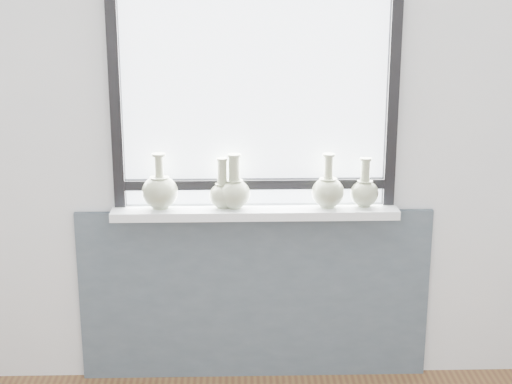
{
  "coord_description": "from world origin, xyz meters",
  "views": [
    {
      "loc": [
        -0.09,
        -1.75,
        1.96
      ],
      "look_at": [
        0.0,
        1.55,
        1.02
      ],
      "focal_mm": 55.0,
      "sensor_mm": 36.0,
      "label": 1
    }
  ],
  "objects_px": {
    "vase_e": "(365,191)",
    "windowsill": "(255,212)",
    "vase_b": "(222,192)",
    "vase_d": "(328,190)",
    "vase_c": "(234,191)",
    "vase_a": "(160,190)"
  },
  "relations": [
    {
      "from": "vase_b",
      "to": "vase_c",
      "type": "relative_size",
      "value": 0.92
    },
    {
      "from": "vase_b",
      "to": "vase_e",
      "type": "distance_m",
      "value": 0.66
    },
    {
      "from": "windowsill",
      "to": "vase_b",
      "type": "relative_size",
      "value": 5.63
    },
    {
      "from": "vase_d",
      "to": "vase_c",
      "type": "bearing_deg",
      "value": -179.82
    },
    {
      "from": "vase_d",
      "to": "vase_b",
      "type": "bearing_deg",
      "value": 179.48
    },
    {
      "from": "windowsill",
      "to": "vase_d",
      "type": "relative_size",
      "value": 5.22
    },
    {
      "from": "vase_b",
      "to": "vase_d",
      "type": "relative_size",
      "value": 0.93
    },
    {
      "from": "vase_e",
      "to": "windowsill",
      "type": "bearing_deg",
      "value": -178.89
    },
    {
      "from": "vase_a",
      "to": "vase_d",
      "type": "xyz_separation_m",
      "value": [
        0.77,
        -0.0,
        -0.0
      ]
    },
    {
      "from": "vase_a",
      "to": "vase_e",
      "type": "relative_size",
      "value": 1.12
    },
    {
      "from": "vase_c",
      "to": "vase_e",
      "type": "xyz_separation_m",
      "value": [
        0.6,
        0.01,
        -0.01
      ]
    },
    {
      "from": "vase_b",
      "to": "vase_d",
      "type": "xyz_separation_m",
      "value": [
        0.49,
        -0.0,
        0.01
      ]
    },
    {
      "from": "windowsill",
      "to": "vase_b",
      "type": "height_order",
      "value": "vase_b"
    },
    {
      "from": "windowsill",
      "to": "vase_b",
      "type": "bearing_deg",
      "value": 178.17
    },
    {
      "from": "vase_b",
      "to": "vase_c",
      "type": "distance_m",
      "value": 0.06
    },
    {
      "from": "vase_a",
      "to": "vase_e",
      "type": "height_order",
      "value": "vase_a"
    },
    {
      "from": "windowsill",
      "to": "vase_c",
      "type": "bearing_deg",
      "value": -179.44
    },
    {
      "from": "vase_c",
      "to": "vase_e",
      "type": "bearing_deg",
      "value": 1.02
    },
    {
      "from": "windowsill",
      "to": "vase_d",
      "type": "distance_m",
      "value": 0.35
    },
    {
      "from": "windowsill",
      "to": "vase_e",
      "type": "relative_size",
      "value": 5.73
    },
    {
      "from": "vase_a",
      "to": "vase_b",
      "type": "height_order",
      "value": "vase_a"
    },
    {
      "from": "windowsill",
      "to": "vase_c",
      "type": "xyz_separation_m",
      "value": [
        -0.09,
        -0.0,
        0.1
      ]
    }
  ]
}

